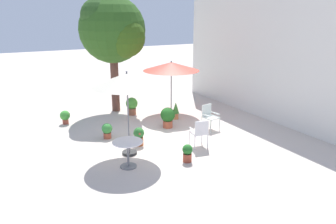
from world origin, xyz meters
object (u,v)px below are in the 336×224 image
potted_plant_6 (187,153)px  potted_plant_3 (168,116)px  patio_chair_1 (209,115)px  potted_plant_5 (132,105)px  potted_plant_2 (65,116)px  potted_plant_1 (139,136)px  potted_plant_4 (176,110)px  patio_umbrella_1 (127,81)px  patio_chair_0 (200,131)px  patio_umbrella_0 (171,67)px  cafe_table_0 (128,149)px  shade_tree (114,30)px  potted_plant_0 (107,130)px

potted_plant_6 → potted_plant_3: bearing=162.5°
patio_chair_1 → potted_plant_5: (-2.97, -1.81, -0.11)m
patio_chair_1 → potted_plant_2: size_ratio=1.71×
potted_plant_2 → potted_plant_5: potted_plant_5 is taller
potted_plant_1 → potted_plant_4: bearing=127.1°
patio_umbrella_1 → potted_plant_2: 4.38m
patio_chair_0 → potted_plant_2: size_ratio=1.73×
potted_plant_2 → patio_umbrella_0: bearing=80.3°
patio_umbrella_1 → patio_chair_0: (0.57, 2.13, -1.71)m
patio_umbrella_1 → potted_plant_1: (-0.48, 0.52, -1.91)m
potted_plant_1 → potted_plant_6: size_ratio=1.14×
patio_umbrella_1 → patio_chair_1: bearing=101.5°
patio_umbrella_0 → patio_chair_1: bearing=6.8°
patio_chair_0 → patio_umbrella_0: bearing=164.9°
potted_plant_6 → potted_plant_4: bearing=155.2°
cafe_table_0 → potted_plant_4: 4.46m
potted_plant_5 → patio_chair_1: bearing=31.3°
patio_umbrella_1 → patio_chair_1: size_ratio=2.80×
patio_chair_0 → potted_plant_5: patio_chair_0 is taller
patio_chair_1 → potted_plant_2: bearing=-124.3°
cafe_table_0 → potted_plant_2: size_ratio=1.57×
potted_plant_6 → patio_umbrella_1: bearing=-135.6°
patio_umbrella_1 → potted_plant_3: 3.20m
potted_plant_2 → potted_plant_5: bearing=87.9°
patio_umbrella_1 → cafe_table_0: size_ratio=3.05×
shade_tree → potted_plant_6: 6.58m
potted_plant_3 → potted_plant_6: size_ratio=1.46×
patio_umbrella_1 → potted_plant_2: bearing=-163.4°
shade_tree → potted_plant_6: bearing=0.2°
patio_chair_1 → potted_plant_0: size_ratio=1.72×
cafe_table_0 → potted_plant_0: size_ratio=1.58×
potted_plant_4 → patio_chair_1: bearing=17.1°
cafe_table_0 → patio_chair_1: 4.01m
patio_chair_1 → potted_plant_4: size_ratio=1.29×
patio_umbrella_0 → patio_chair_1: patio_umbrella_0 is taller
patio_umbrella_1 → potted_plant_2: (-3.76, -1.12, -1.94)m
patio_chair_0 → potted_plant_2: bearing=-143.1°
potted_plant_2 → potted_plant_3: bearing=55.8°
potted_plant_6 → patio_chair_1: bearing=132.6°
potted_plant_0 → patio_umbrella_1: bearing=6.6°
potted_plant_1 → potted_plant_6: (1.76, 0.73, -0.05)m
cafe_table_0 → potted_plant_1: 1.55m
patio_chair_0 → patio_chair_1: 1.77m
cafe_table_0 → potted_plant_6: (0.49, 1.60, -0.25)m
cafe_table_0 → potted_plant_3: size_ratio=1.09×
shade_tree → potted_plant_4: 4.13m
potted_plant_3 → patio_chair_0: bearing=-0.1°
potted_plant_1 → potted_plant_4: (-1.79, 2.37, 0.05)m
potted_plant_1 → potted_plant_3: size_ratio=0.78×
cafe_table_0 → patio_chair_1: patio_chair_1 is taller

